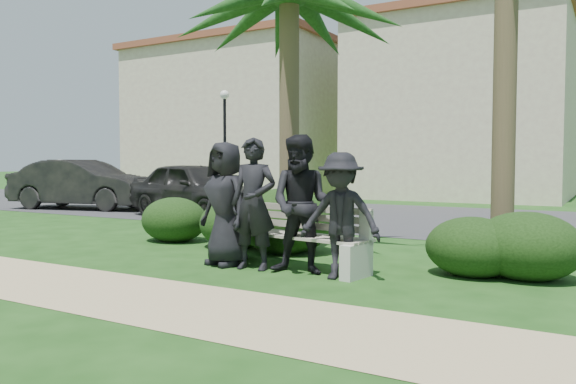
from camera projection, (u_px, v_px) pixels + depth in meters
The scene contains 19 objects.
ground at pixel (230, 268), 7.55m from camera, with size 160.00×160.00×0.00m, color #173E11.
footpath at pixel (130, 296), 5.99m from camera, with size 30.00×1.60×0.01m, color tan.
asphalt_street at pixel (414, 218), 14.45m from camera, with size 160.00×8.00×0.01m, color #2D2D30.
stucco_bldg_left at pixel (248, 119), 28.92m from camera, with size 10.40×8.40×7.30m.
stucco_bldg_right at pixel (466, 109), 23.39m from camera, with size 8.40×8.40×7.30m.
street_lamp at pixel (225, 124), 22.27m from camera, with size 0.36×0.36×4.29m.
park_bench at pixel (289, 240), 7.59m from camera, with size 2.42×0.88×0.82m.
man_a at pixel (225, 204), 7.73m from camera, with size 0.83×0.54×1.71m, color black.
man_b at pixel (254, 204), 7.43m from camera, with size 0.64×0.42×1.75m, color black.
man_c at pixel (303, 204), 7.14m from camera, with size 0.86×0.67×1.78m, color black.
man_d at pixel (340, 216), 6.80m from camera, with size 1.00×0.57×1.55m, color black.
hedge_a at pixel (174, 218), 10.13m from camera, with size 1.26×1.04×0.82m, color black.
hedge_b at pixel (236, 223), 9.34m from camera, with size 1.29×1.07×0.84m, color black.
hedge_c at pixel (281, 231), 8.75m from camera, with size 1.08×0.89×0.70m, color black.
hedge_d at pixel (284, 219), 8.90m from camera, with size 1.61×1.33×1.05m, color black.
hedge_e at pixel (473, 245), 7.03m from camera, with size 1.18×0.98×0.77m, color black.
hedge_f at pixel (527, 244), 6.83m from camera, with size 1.31×1.08×0.85m, color black.
car_a at pixel (197, 190), 14.44m from camera, with size 1.72×4.27×1.45m, color black.
car_b at pixel (84, 184), 17.20m from camera, with size 1.59×4.57×1.51m, color black.
Camera 1 is at (4.45, -6.07, 1.42)m, focal length 35.00 mm.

